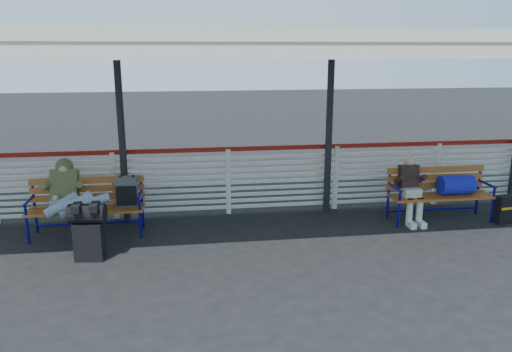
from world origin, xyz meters
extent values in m
plane|color=black|center=(0.00, 0.00, 0.00)|extent=(60.00, 60.00, 0.00)
cube|color=silver|center=(0.00, 1.90, 0.60)|extent=(12.00, 0.04, 1.04)
cube|color=maroon|center=(0.00, 1.90, 1.20)|extent=(12.00, 0.06, 0.08)
cube|color=silver|center=(0.00, 0.90, 3.08)|extent=(12.60, 3.60, 0.16)
cube|color=silver|center=(0.00, -0.85, 2.95)|extent=(12.60, 0.06, 0.30)
cylinder|color=black|center=(-1.80, 1.75, 1.50)|extent=(0.12, 0.12, 3.00)
cylinder|color=black|center=(1.80, 1.75, 1.50)|extent=(0.12, 0.12, 3.00)
cube|color=black|center=(-2.14, 0.12, 0.27)|extent=(0.42, 0.28, 0.55)
cylinder|color=black|center=(-2.14, 0.12, 0.69)|extent=(0.53, 0.33, 0.28)
cube|color=#A3581F|center=(-2.34, 1.07, 0.45)|extent=(1.80, 0.50, 0.04)
cube|color=#A3581F|center=(-2.34, 1.33, 0.72)|extent=(1.80, 0.10, 0.40)
cylinder|color=#0F0B83|center=(-3.19, 0.87, 0.23)|extent=(0.04, 0.04, 0.45)
cylinder|color=#0F0B83|center=(-1.49, 0.87, 0.23)|extent=(0.04, 0.04, 0.45)
cylinder|color=#0F0B83|center=(-3.19, 1.34, 0.45)|extent=(0.04, 0.04, 0.90)
cylinder|color=#0F0B83|center=(-1.49, 1.34, 0.45)|extent=(0.04, 0.04, 0.90)
cube|color=#505258|center=(-1.69, 1.09, 0.70)|extent=(0.33, 0.21, 0.47)
cube|color=#A3581F|center=(3.62, 0.96, 0.45)|extent=(1.80, 0.50, 0.04)
cube|color=#A3581F|center=(3.62, 1.22, 0.72)|extent=(1.80, 0.10, 0.40)
cylinder|color=#0F0B83|center=(2.77, 0.76, 0.23)|extent=(0.04, 0.04, 0.45)
cylinder|color=#0F0B83|center=(4.47, 0.76, 0.23)|extent=(0.04, 0.04, 0.45)
cylinder|color=#0F0B83|center=(2.77, 1.23, 0.45)|extent=(0.04, 0.04, 0.90)
cylinder|color=#0F0B83|center=(4.47, 1.23, 0.45)|extent=(0.04, 0.04, 0.90)
cylinder|color=#101893|center=(3.87, 0.96, 0.64)|extent=(0.58, 0.34, 0.34)
cube|color=#889CB7|center=(-2.69, 1.12, 0.54)|extent=(0.36, 0.26, 0.18)
cube|color=brown|center=(-2.69, 1.32, 0.80)|extent=(0.42, 0.38, 0.53)
sphere|color=brown|center=(-2.69, 1.42, 1.08)|extent=(0.28, 0.28, 0.28)
sphere|color=tan|center=(-2.69, 1.38, 1.07)|extent=(0.21, 0.21, 0.21)
cube|color=black|center=(-2.26, 0.06, 0.80)|extent=(0.11, 0.27, 0.10)
cube|color=black|center=(-2.02, 0.06, 0.80)|extent=(0.11, 0.27, 0.10)
cube|color=beige|center=(3.07, 0.99, 0.53)|extent=(0.30, 0.24, 0.16)
cube|color=black|center=(3.07, 1.13, 0.78)|extent=(0.32, 0.23, 0.42)
sphere|color=tan|center=(3.07, 1.15, 1.05)|extent=(0.19, 0.19, 0.19)
cylinder|color=beige|center=(2.98, 0.81, 0.24)|extent=(0.11, 0.11, 0.46)
cylinder|color=beige|center=(3.16, 0.81, 0.24)|extent=(0.11, 0.11, 0.46)
cube|color=silver|center=(2.98, 0.71, 0.05)|extent=(0.10, 0.24, 0.10)
cube|color=silver|center=(3.16, 0.71, 0.05)|extent=(0.10, 0.24, 0.10)
cube|color=black|center=(4.67, 0.71, 0.24)|extent=(0.37, 0.24, 0.48)
cube|color=#C78F12|center=(4.67, 0.60, 0.29)|extent=(0.29, 0.06, 0.04)
camera|label=1|loc=(-0.75, -6.78, 2.91)|focal=35.00mm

